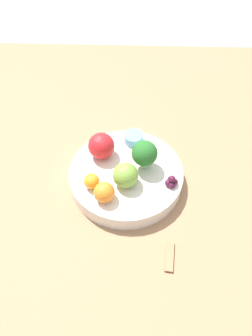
{
  "coord_description": "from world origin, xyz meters",
  "views": [
    {
      "loc": [
        -0.47,
        -0.02,
        0.64
      ],
      "look_at": [
        0.0,
        0.0,
        0.07
      ],
      "focal_mm": 35.0,
      "sensor_mm": 36.0,
      "label": 1
    }
  ],
  "objects_px": {
    "apple_green": "(125,175)",
    "grape_cluster": "(171,182)",
    "small_cup": "(134,138)",
    "orange_front": "(92,181)",
    "bowl": "(126,176)",
    "apple_red": "(101,146)",
    "broccoli": "(145,154)",
    "orange_back": "(104,192)",
    "spoon": "(170,257)"
  },
  "relations": [
    {
      "from": "bowl",
      "to": "spoon",
      "type": "height_order",
      "value": "bowl"
    },
    {
      "from": "orange_front",
      "to": "broccoli",
      "type": "bearing_deg",
      "value": -62.35
    },
    {
      "from": "apple_red",
      "to": "bowl",
      "type": "bearing_deg",
      "value": -128.63
    },
    {
      "from": "grape_cluster",
      "to": "spoon",
      "type": "height_order",
      "value": "grape_cluster"
    },
    {
      "from": "apple_green",
      "to": "orange_back",
      "type": "bearing_deg",
      "value": 135.29
    },
    {
      "from": "broccoli",
      "to": "spoon",
      "type": "height_order",
      "value": "broccoli"
    },
    {
      "from": "bowl",
      "to": "small_cup",
      "type": "height_order",
      "value": "small_cup"
    },
    {
      "from": "orange_back",
      "to": "small_cup",
      "type": "relative_size",
      "value": 0.96
    },
    {
      "from": "orange_back",
      "to": "small_cup",
      "type": "bearing_deg",
      "value": -18.88
    },
    {
      "from": "broccoli",
      "to": "spoon",
      "type": "xyz_separation_m",
      "value": [
        -0.2,
        -0.05,
        -0.08
      ]
    },
    {
      "from": "orange_front",
      "to": "apple_green",
      "type": "bearing_deg",
      "value": -81.84
    },
    {
      "from": "grape_cluster",
      "to": "orange_front",
      "type": "bearing_deg",
      "value": 93.14
    },
    {
      "from": "apple_green",
      "to": "broccoli",
      "type": "bearing_deg",
      "value": -40.19
    },
    {
      "from": "bowl",
      "to": "orange_back",
      "type": "relative_size",
      "value": 5.84
    },
    {
      "from": "bowl",
      "to": "orange_back",
      "type": "height_order",
      "value": "orange_back"
    },
    {
      "from": "apple_green",
      "to": "grape_cluster",
      "type": "distance_m",
      "value": 0.1
    },
    {
      "from": "orange_front",
      "to": "spoon",
      "type": "height_order",
      "value": "orange_front"
    },
    {
      "from": "apple_green",
      "to": "spoon",
      "type": "height_order",
      "value": "apple_green"
    },
    {
      "from": "grape_cluster",
      "to": "small_cup",
      "type": "distance_m",
      "value": 0.16
    },
    {
      "from": "broccoli",
      "to": "orange_back",
      "type": "distance_m",
      "value": 0.13
    },
    {
      "from": "broccoli",
      "to": "small_cup",
      "type": "xyz_separation_m",
      "value": [
        0.08,
        0.02,
        -0.03
      ]
    },
    {
      "from": "grape_cluster",
      "to": "spoon",
      "type": "distance_m",
      "value": 0.16
    },
    {
      "from": "broccoli",
      "to": "apple_red",
      "type": "bearing_deg",
      "value": 71.75
    },
    {
      "from": "grape_cluster",
      "to": "small_cup",
      "type": "xyz_separation_m",
      "value": [
        0.13,
        0.09,
        0.0
      ]
    },
    {
      "from": "bowl",
      "to": "apple_red",
      "type": "relative_size",
      "value": 4.24
    },
    {
      "from": "apple_red",
      "to": "orange_front",
      "type": "bearing_deg",
      "value": 171.19
    },
    {
      "from": "bowl",
      "to": "apple_green",
      "type": "xyz_separation_m",
      "value": [
        -0.03,
        0.0,
        0.05
      ]
    },
    {
      "from": "orange_back",
      "to": "spoon",
      "type": "distance_m",
      "value": 0.19
    },
    {
      "from": "broccoli",
      "to": "grape_cluster",
      "type": "bearing_deg",
      "value": -129.6
    },
    {
      "from": "orange_back",
      "to": "small_cup",
      "type": "xyz_separation_m",
      "value": [
        0.17,
        -0.06,
        -0.01
      ]
    },
    {
      "from": "apple_red",
      "to": "small_cup",
      "type": "xyz_separation_m",
      "value": [
        0.05,
        -0.07,
        -0.02
      ]
    },
    {
      "from": "orange_back",
      "to": "apple_green",
      "type": "bearing_deg",
      "value": -44.71
    },
    {
      "from": "small_cup",
      "to": "apple_green",
      "type": "bearing_deg",
      "value": 172.67
    },
    {
      "from": "bowl",
      "to": "grape_cluster",
      "type": "distance_m",
      "value": 0.11
    },
    {
      "from": "bowl",
      "to": "broccoli",
      "type": "distance_m",
      "value": 0.08
    },
    {
      "from": "broccoli",
      "to": "apple_red",
      "type": "relative_size",
      "value": 1.21
    },
    {
      "from": "orange_front",
      "to": "grape_cluster",
      "type": "xyz_separation_m",
      "value": [
        0.01,
        -0.17,
        -0.01
      ]
    },
    {
      "from": "grape_cluster",
      "to": "broccoli",
      "type": "bearing_deg",
      "value": 50.4
    },
    {
      "from": "apple_green",
      "to": "orange_back",
      "type": "xyz_separation_m",
      "value": [
        -0.04,
        0.04,
        -0.01
      ]
    },
    {
      "from": "bowl",
      "to": "apple_red",
      "type": "bearing_deg",
      "value": 51.37
    },
    {
      "from": "apple_green",
      "to": "grape_cluster",
      "type": "height_order",
      "value": "apple_green"
    },
    {
      "from": "bowl",
      "to": "apple_green",
      "type": "relative_size",
      "value": 4.64
    },
    {
      "from": "orange_front",
      "to": "spoon",
      "type": "xyz_separation_m",
      "value": [
        -0.14,
        -0.17,
        -0.05
      ]
    },
    {
      "from": "apple_green",
      "to": "small_cup",
      "type": "bearing_deg",
      "value": -7.33
    },
    {
      "from": "orange_back",
      "to": "grape_cluster",
      "type": "relative_size",
      "value": 1.51
    },
    {
      "from": "broccoli",
      "to": "orange_back",
      "type": "relative_size",
      "value": 1.67
    },
    {
      "from": "orange_front",
      "to": "orange_back",
      "type": "relative_size",
      "value": 0.78
    },
    {
      "from": "small_cup",
      "to": "orange_front",
      "type": "bearing_deg",
      "value": 147.51
    },
    {
      "from": "apple_red",
      "to": "spoon",
      "type": "height_order",
      "value": "apple_red"
    },
    {
      "from": "orange_front",
      "to": "grape_cluster",
      "type": "distance_m",
      "value": 0.17
    }
  ]
}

